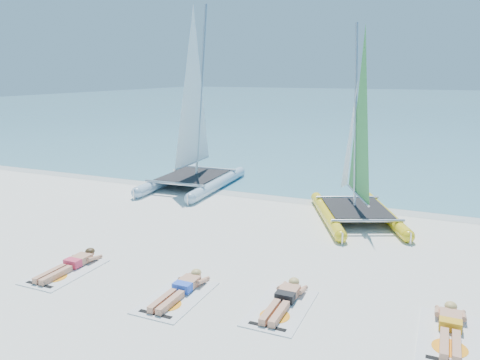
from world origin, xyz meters
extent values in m
plane|color=silver|center=(0.00, 0.00, 0.00)|extent=(140.00, 140.00, 0.00)
cube|color=#6AA9B1|center=(0.00, 63.00, 0.01)|extent=(140.00, 115.00, 0.01)
cube|color=silver|center=(0.00, 5.50, 0.00)|extent=(140.00, 1.40, 0.01)
cylinder|color=#A6CCDB|center=(-4.94, 5.51, 0.21)|extent=(0.64, 4.74, 0.42)
cone|color=#A6CCDB|center=(-5.07, 8.11, 0.21)|extent=(0.43, 0.62, 0.40)
cylinder|color=#A6CCDB|center=(-2.83, 5.61, 0.21)|extent=(0.64, 4.74, 0.42)
cone|color=#A6CCDB|center=(-2.96, 8.22, 0.21)|extent=(0.43, 0.62, 0.40)
cube|color=black|center=(-3.89, 5.56, 0.45)|extent=(2.16, 2.70, 0.03)
cylinder|color=#BABCC1|center=(-3.93, 6.41, 3.70)|extent=(0.16, 1.25, 6.52)
cylinder|color=yellow|center=(1.91, 3.46, 0.18)|extent=(1.94, 3.77, 0.35)
cone|color=yellow|center=(1.02, 5.46, 0.18)|extent=(0.51, 0.60, 0.33)
cylinder|color=yellow|center=(3.53, 4.19, 0.18)|extent=(1.94, 3.77, 0.35)
cone|color=yellow|center=(2.64, 6.18, 0.18)|extent=(0.51, 0.60, 0.33)
cube|color=black|center=(2.72, 3.82, 0.38)|extent=(2.45, 2.69, 0.03)
cylinder|color=#BABCC1|center=(2.43, 4.47, 3.11)|extent=(0.50, 0.99, 5.47)
cube|color=white|center=(-2.55, -2.67, 0.01)|extent=(1.00, 1.85, 0.02)
cube|color=tan|center=(-2.55, -2.24, 0.12)|extent=(0.36, 0.55, 0.17)
cube|color=#DA3352|center=(-2.55, -2.44, 0.12)|extent=(0.37, 0.22, 0.17)
cube|color=tan|center=(-2.55, -3.04, 0.09)|extent=(0.31, 0.85, 0.13)
sphere|color=tan|center=(-2.55, -1.87, 0.16)|extent=(0.21, 0.21, 0.21)
ellipsoid|color=#3D2B16|center=(-2.55, -1.86, 0.20)|extent=(0.22, 0.24, 0.15)
cube|color=white|center=(0.37, -2.72, 0.01)|extent=(1.00, 1.85, 0.02)
cube|color=tan|center=(0.37, -2.29, 0.12)|extent=(0.36, 0.55, 0.17)
cube|color=blue|center=(0.37, -2.49, 0.12)|extent=(0.37, 0.22, 0.17)
cube|color=tan|center=(0.37, -3.09, 0.09)|extent=(0.31, 0.85, 0.13)
sphere|color=tan|center=(0.37, -1.92, 0.16)|extent=(0.21, 0.21, 0.21)
ellipsoid|color=tan|center=(0.37, -1.91, 0.20)|extent=(0.22, 0.24, 0.15)
cube|color=white|center=(2.42, -2.30, 0.01)|extent=(1.00, 1.85, 0.02)
cube|color=tan|center=(2.42, -1.87, 0.12)|extent=(0.36, 0.55, 0.17)
cube|color=black|center=(2.42, -2.07, 0.12)|extent=(0.37, 0.22, 0.17)
cube|color=tan|center=(2.42, -2.67, 0.09)|extent=(0.31, 0.85, 0.13)
sphere|color=tan|center=(2.42, -1.50, 0.16)|extent=(0.21, 0.21, 0.21)
ellipsoid|color=tan|center=(2.42, -1.49, 0.20)|extent=(0.22, 0.24, 0.15)
cube|color=white|center=(5.35, -2.12, 0.01)|extent=(1.00, 1.85, 0.02)
cube|color=tan|center=(5.35, -1.69, 0.12)|extent=(0.36, 0.55, 0.17)
cube|color=gold|center=(5.35, -1.89, 0.12)|extent=(0.37, 0.22, 0.17)
cube|color=tan|center=(5.35, -2.49, 0.09)|extent=(0.31, 0.85, 0.13)
sphere|color=tan|center=(5.35, -1.32, 0.16)|extent=(0.21, 0.21, 0.21)
ellipsoid|color=tan|center=(5.35, -1.31, 0.20)|extent=(0.22, 0.24, 0.15)
camera|label=1|loc=(4.96, -10.02, 4.38)|focal=35.00mm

